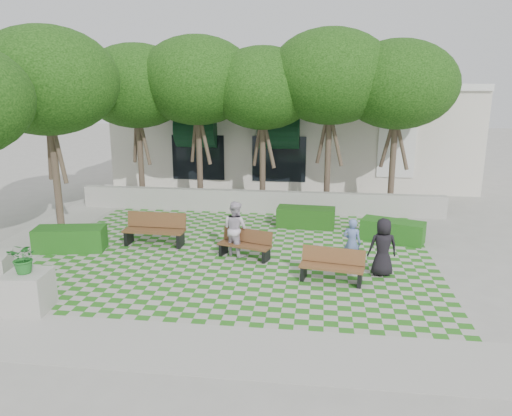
# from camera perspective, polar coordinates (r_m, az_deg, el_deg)

# --- Properties ---
(ground) EXTENTS (90.00, 90.00, 0.00)m
(ground) POSITION_cam_1_polar(r_m,az_deg,el_deg) (14.92, -2.66, -6.60)
(ground) COLOR gray
(ground) RESTS_ON ground
(lawn) EXTENTS (12.00, 12.00, 0.00)m
(lawn) POSITION_cam_1_polar(r_m,az_deg,el_deg) (15.84, -2.03, -5.28)
(lawn) COLOR #2B721E
(lawn) RESTS_ON ground
(sidewalk_south) EXTENTS (16.00, 2.00, 0.01)m
(sidewalk_south) POSITION_cam_1_polar(r_m,az_deg,el_deg) (10.77, -7.14, -15.55)
(sidewalk_south) COLOR #9E9B93
(sidewalk_south) RESTS_ON ground
(sidewalk_west) EXTENTS (2.00, 12.00, 0.01)m
(sidewalk_west) POSITION_cam_1_polar(r_m,az_deg,el_deg) (18.39, -24.81, -3.82)
(sidewalk_west) COLOR #9E9B93
(sidewalk_west) RESTS_ON ground
(retaining_wall) EXTENTS (15.00, 0.36, 0.90)m
(retaining_wall) POSITION_cam_1_polar(r_m,az_deg,el_deg) (20.64, 0.29, 0.76)
(retaining_wall) COLOR #9E9B93
(retaining_wall) RESTS_ON ground
(bench_east) EXTENTS (1.80, 0.87, 0.91)m
(bench_east) POSITION_cam_1_polar(r_m,az_deg,el_deg) (13.82, 8.69, -6.59)
(bench_east) COLOR brown
(bench_east) RESTS_ON ground
(bench_mid) EXTENTS (1.75, 1.03, 0.87)m
(bench_mid) POSITION_cam_1_polar(r_m,az_deg,el_deg) (15.43, -1.23, -4.19)
(bench_mid) COLOR #54341D
(bench_mid) RESTS_ON ground
(bench_west) EXTENTS (2.05, 0.74, 1.06)m
(bench_west) POSITION_cam_1_polar(r_m,az_deg,el_deg) (16.91, -11.48, -2.47)
(bench_west) COLOR #55361D
(bench_west) RESTS_ON ground
(hedge_east) EXTENTS (2.22, 1.48, 0.72)m
(hedge_east) POSITION_cam_1_polar(r_m,az_deg,el_deg) (17.60, 15.35, -2.54)
(hedge_east) COLOR #1A5115
(hedge_east) RESTS_ON ground
(hedge_midright) EXTENTS (2.17, 0.99, 0.74)m
(hedge_midright) POSITION_cam_1_polar(r_m,az_deg,el_deg) (18.67, 5.71, -1.06)
(hedge_midright) COLOR #194612
(hedge_midright) RESTS_ON ground
(hedge_west) EXTENTS (2.31, 1.25, 0.77)m
(hedge_west) POSITION_cam_1_polar(r_m,az_deg,el_deg) (17.15, -20.46, -3.32)
(hedge_west) COLOR #194E15
(hedge_west) RESTS_ON ground
(planter_front) EXTENTS (1.04, 1.04, 1.71)m
(planter_front) POSITION_cam_1_polar(r_m,az_deg,el_deg) (13.10, -24.68, -7.83)
(planter_front) COLOR #9E9B93
(planter_front) RESTS_ON ground
(person_blue) EXTENTS (0.61, 0.48, 1.47)m
(person_blue) POSITION_cam_1_polar(r_m,az_deg,el_deg) (14.86, 10.89, -3.94)
(person_blue) COLOR #657CB9
(person_blue) RESTS_ON ground
(person_dark) EXTENTS (0.88, 0.65, 1.66)m
(person_dark) POSITION_cam_1_polar(r_m,az_deg,el_deg) (14.39, 14.29, -4.37)
(person_dark) COLOR black
(person_dark) RESTS_ON ground
(person_white) EXTENTS (1.06, 1.01, 1.73)m
(person_white) POSITION_cam_1_polar(r_m,az_deg,el_deg) (15.53, -2.38, -2.35)
(person_white) COLOR silver
(person_white) RESTS_ON ground
(tree_row) EXTENTS (17.70, 13.40, 7.41)m
(tree_row) POSITION_cam_1_polar(r_m,az_deg,el_deg) (20.11, -5.21, 13.95)
(tree_row) COLOR #47382B
(tree_row) RESTS_ON ground
(building) EXTENTS (18.00, 8.92, 5.15)m
(building) POSITION_cam_1_polar(r_m,az_deg,el_deg) (27.96, 4.23, 8.68)
(building) COLOR beige
(building) RESTS_ON ground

